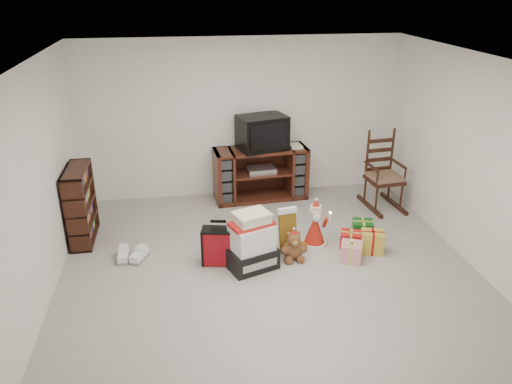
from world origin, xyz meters
The scene contains 13 objects.
room centered at (0.00, 0.00, 1.25)m, with size 5.01×5.01×2.51m.
tv_stand centered at (0.27, 2.21, 0.42)m, with size 1.49×0.62×0.83m.
bookshelf centered at (-2.33, 1.24, 0.49)m, with size 0.28×0.83×1.02m.
rocking_chair centered at (2.07, 1.64, 0.42)m, with size 0.57×0.86×1.23m.
gift_pile centered at (-0.20, 0.15, 0.32)m, with size 0.68×0.59×0.72m.
red_suitcase centered at (-0.59, 0.30, 0.24)m, with size 0.40×0.27×0.56m.
stocking centered at (0.32, 0.44, 0.31)m, with size 0.29×0.13×0.63m, color #0D7916, non-canonical shape.
teddy_bear centered at (0.35, 0.25, 0.17)m, with size 0.26×0.23×0.38m.
santa_figurine centered at (0.71, 0.57, 0.25)m, with size 0.32×0.30×0.66m.
mrs_claus_figurine centered at (-0.30, 0.58, 0.22)m, with size 0.28×0.26×0.57m.
sneaker_pair centered at (-1.67, 0.56, 0.05)m, with size 0.39×0.33×0.11m.
gift_cluster centered at (1.28, 0.35, 0.13)m, with size 0.56×0.86×0.26m.
crt_television centered at (0.29, 2.20, 1.10)m, with size 0.82×0.68×0.52m.
Camera 1 is at (-0.99, -5.08, 3.29)m, focal length 35.00 mm.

